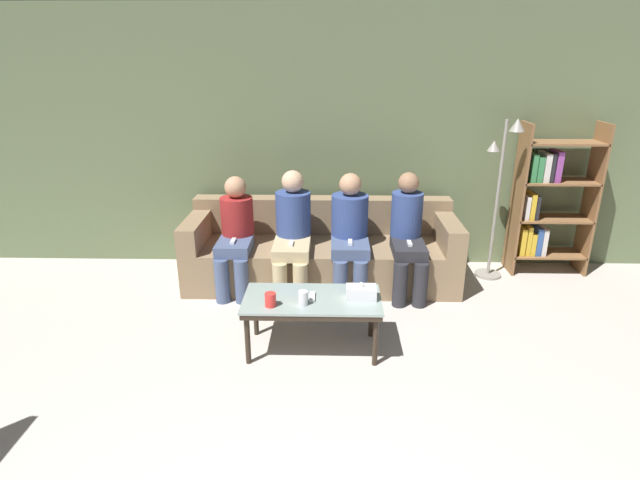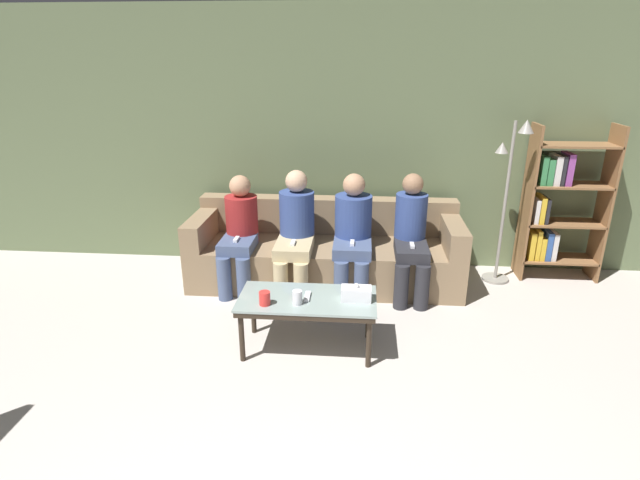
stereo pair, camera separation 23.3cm
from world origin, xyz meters
TOP-DOWN VIEW (x-y plane):
  - wall_back at (0.00, 4.22)m, footprint 12.00×0.06m
  - couch at (0.00, 3.72)m, footprint 2.59×0.86m
  - coffee_table at (-0.04, 2.44)m, footprint 1.02×0.50m
  - cup_near_left at (-0.33, 2.30)m, footprint 0.08×0.08m
  - cup_near_right at (-0.10, 2.33)m, footprint 0.07×0.07m
  - tissue_box at (0.32, 2.43)m, footprint 0.22×0.12m
  - game_remote at (-0.04, 2.44)m, footprint 0.04×0.15m
  - bookshelf at (2.23, 3.99)m, footprint 0.75×0.32m
  - standing_lamp at (1.72, 3.85)m, footprint 0.31×0.26m
  - seated_person_left_end at (-0.80, 3.51)m, footprint 0.31×0.63m
  - seated_person_mid_left at (-0.27, 3.50)m, footprint 0.33×0.71m
  - seated_person_mid_right at (0.27, 3.52)m, footprint 0.35×0.66m
  - seated_person_right_end at (0.80, 3.50)m, footprint 0.31×0.66m

SIDE VIEW (x-z plane):
  - couch at x=0.00m, z-range -0.10..0.67m
  - coffee_table at x=-0.04m, z-range 0.17..0.60m
  - game_remote at x=-0.04m, z-range 0.43..0.45m
  - cup_near_left at x=-0.33m, z-range 0.43..0.53m
  - tissue_box at x=0.32m, z-range 0.42..0.55m
  - cup_near_right at x=-0.10m, z-range 0.43..0.54m
  - seated_person_left_end at x=-0.80m, z-range 0.03..1.11m
  - seated_person_right_end at x=0.80m, z-range 0.02..1.14m
  - seated_person_mid_right at x=0.27m, z-range 0.04..1.15m
  - seated_person_mid_left at x=-0.27m, z-range 0.03..1.16m
  - bookshelf at x=2.23m, z-range -0.02..1.51m
  - standing_lamp at x=1.72m, z-range 0.18..1.76m
  - wall_back at x=0.00m, z-range 0.00..2.60m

